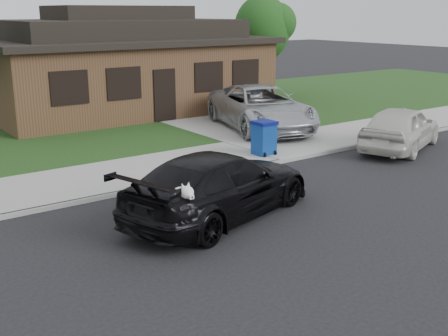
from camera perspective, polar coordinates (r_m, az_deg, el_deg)
ground at (r=12.60m, az=3.19°, el=-5.55°), size 120.00×120.00×0.00m
sidewalk at (r=16.57m, az=-7.67°, el=-0.21°), size 60.00×3.00×0.12m
curb at (r=15.31m, az=-5.02°, el=-1.47°), size 60.00×0.12×0.12m
lawn at (r=23.76m, az=-16.85°, el=4.10°), size 60.00×13.00×0.13m
driveway at (r=23.78m, az=-0.59°, el=4.80°), size 4.50×13.00×0.14m
sedan at (r=12.69m, az=-0.48°, el=-1.75°), size 5.58×3.50×1.51m
minivan at (r=21.77m, az=3.77°, el=6.15°), size 4.32×6.48×1.65m
white_compact at (r=19.92m, az=17.51°, el=3.94°), size 4.77×3.25×1.51m
recycling_bin at (r=17.92m, az=4.08°, el=3.10°), size 0.66×0.70×1.08m
house at (r=26.79m, az=-10.44°, el=10.24°), size 12.60×8.60×4.65m
tree_1 at (r=30.59m, az=4.23°, el=14.06°), size 3.15×3.00×5.25m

